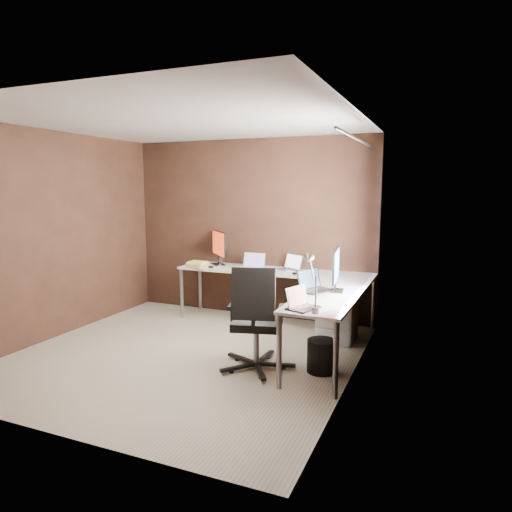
{
  "coord_description": "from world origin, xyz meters",
  "views": [
    {
      "loc": [
        2.57,
        -4.14,
        1.82
      ],
      "look_at": [
        0.45,
        0.95,
        1.0
      ],
      "focal_mm": 32.0,
      "sensor_mm": 36.0,
      "label": 1
    }
  ],
  "objects": [
    {
      "name": "desk",
      "position": [
        0.84,
        1.04,
        0.68
      ],
      "size": [
        2.65,
        2.25,
        0.73
      ],
      "color": "white",
      "rests_on": "ground"
    },
    {
      "name": "room",
      "position": [
        0.34,
        0.07,
        1.28
      ],
      "size": [
        3.6,
        3.6,
        2.5
      ],
      "color": "tan",
      "rests_on": "ground"
    },
    {
      "name": "laptop_black_big",
      "position": [
        1.29,
        0.5,
        0.78
      ],
      "size": [
        0.37,
        0.42,
        0.23
      ],
      "rotation": [
        0.0,
        0.0,
        1.15
      ],
      "color": "black",
      "rests_on": "desk"
    },
    {
      "name": "drawer_pedestal",
      "position": [
        1.43,
        1.15,
        0.3
      ],
      "size": [
        0.42,
        0.5,
        0.6
      ],
      "primitive_type": "cube",
      "color": "white",
      "rests_on": "ground"
    },
    {
      "name": "desk_lamp",
      "position": [
        1.49,
        -0.29,
        1.05
      ],
      "size": [
        0.18,
        0.2,
        0.52
      ],
      "rotation": [
        0.0,
        0.0,
        0.26
      ],
      "color": "slate",
      "rests_on": "desk"
    },
    {
      "name": "monitor_right",
      "position": [
        1.52,
        0.57,
        0.99
      ],
      "size": [
        0.16,
        0.55,
        0.45
      ],
      "rotation": [
        0.0,
        0.0,
        1.71
      ],
      "color": "black",
      "rests_on": "desk"
    },
    {
      "name": "laptop_white",
      "position": [
        0.17,
        1.5,
        0.78
      ],
      "size": [
        0.31,
        0.22,
        0.21
      ],
      "rotation": [
        0.0,
        0.0,
        0.01
      ],
      "color": "white",
      "rests_on": "desk"
    },
    {
      "name": "laptop_silver",
      "position": [
        0.69,
        1.56,
        0.78
      ],
      "size": [
        0.4,
        0.37,
        0.22
      ],
      "rotation": [
        0.0,
        0.0,
        -0.53
      ],
      "color": "silver",
      "rests_on": "desk"
    },
    {
      "name": "laptop_black_small",
      "position": [
        1.39,
        -0.24,
        0.77
      ],
      "size": [
        0.29,
        0.34,
        0.2
      ],
      "rotation": [
        0.0,
        0.0,
        1.23
      ],
      "color": "black",
      "rests_on": "desk"
    },
    {
      "name": "book_stack",
      "position": [
        -0.58,
        1.3,
        0.77
      ],
      "size": [
        0.3,
        0.26,
        0.08
      ],
      "rotation": [
        0.0,
        0.0,
        -0.13
      ],
      "color": "tan",
      "rests_on": "desk"
    },
    {
      "name": "mouse_corner",
      "position": [
        0.84,
        1.3,
        0.75
      ],
      "size": [
        0.1,
        0.08,
        0.03
      ],
      "primitive_type": "ellipsoid",
      "rotation": [
        0.0,
        0.0,
        0.39
      ],
      "color": "black",
      "rests_on": "desk"
    },
    {
      "name": "mouse_left",
      "position": [
        -0.37,
        1.3,
        0.75
      ],
      "size": [
        0.09,
        0.07,
        0.03
      ],
      "primitive_type": "ellipsoid",
      "rotation": [
        0.0,
        0.0,
        0.12
      ],
      "color": "black",
      "rests_on": "desk"
    },
    {
      "name": "wastebasket",
      "position": [
        1.5,
        0.11,
        0.16
      ],
      "size": [
        0.36,
        0.36,
        0.33
      ],
      "primitive_type": "cylinder",
      "rotation": [
        0.0,
        0.0,
        -0.29
      ],
      "color": "black",
      "rests_on": "ground"
    },
    {
      "name": "office_chair",
      "position": [
        0.87,
        -0.08,
        0.32
      ],
      "size": [
        0.6,
        0.63,
        1.08
      ],
      "rotation": [
        0.0,
        0.0,
        0.26
      ],
      "color": "black",
      "rests_on": "ground"
    },
    {
      "name": "monitor_left",
      "position": [
        -0.4,
        1.6,
        1.0
      ],
      "size": [
        0.41,
        0.42,
        0.48
      ],
      "rotation": [
        0.0,
        0.0,
        -0.8
      ],
      "color": "black",
      "rests_on": "desk"
    }
  ]
}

